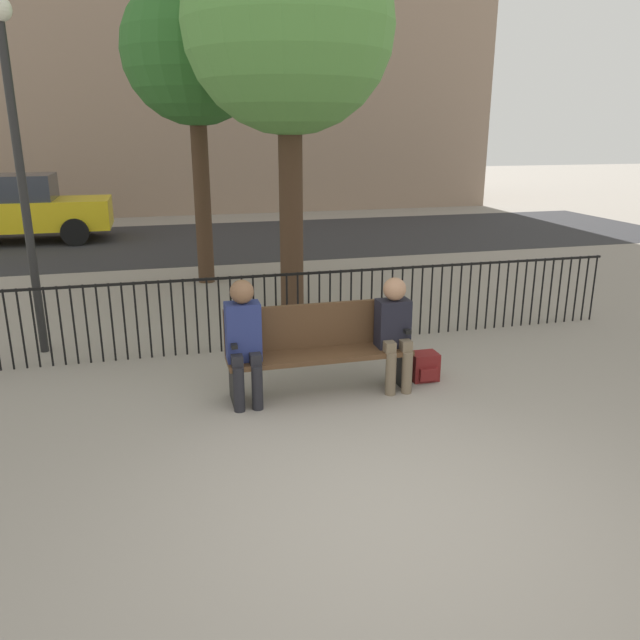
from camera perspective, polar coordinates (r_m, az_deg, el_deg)
name	(u,v)px	position (r m, az deg, el deg)	size (l,w,h in m)	color
ground_plane	(401,517)	(4.69, 7.42, -17.45)	(80.00, 80.00, 0.00)	gray
park_bench	(318,346)	(6.47, -0.18, -2.35)	(1.91, 0.45, 0.92)	#4C331E
seated_person_0	(244,335)	(6.14, -6.98, -1.39)	(0.34, 0.39, 1.27)	black
seated_person_1	(394,326)	(6.53, 6.81, -0.56)	(0.34, 0.39, 1.20)	brown
backpack	(424,367)	(6.96, 9.50, -4.23)	(0.29, 0.27, 0.31)	maroon
fence_railing	(287,303)	(7.82, -3.01, 1.52)	(9.01, 0.03, 0.95)	black
tree_0	(289,27)	(9.48, -2.88, 25.17)	(2.96, 2.96, 5.51)	#422D1E
tree_1	(194,54)	(11.28, -11.40, 22.77)	(2.37, 2.37, 5.07)	#422D1E
lamp_post	(15,131)	(8.08, -26.12, 15.22)	(0.28, 0.28, 4.02)	black
street_surface	(221,240)	(15.86, -9.07, 7.22)	(24.00, 6.00, 0.01)	#2B2B2D
parked_car_0	(15,207)	(16.97, -26.10, 9.22)	(4.20, 1.94, 1.62)	yellow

